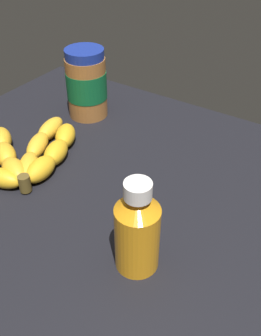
% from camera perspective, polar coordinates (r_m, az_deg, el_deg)
% --- Properties ---
extents(ground_plane, '(0.92, 0.68, 0.03)m').
position_cam_1_polar(ground_plane, '(0.66, 0.30, -4.81)').
color(ground_plane, black).
extents(banana_bunch, '(0.22, 0.23, 0.04)m').
position_cam_1_polar(banana_bunch, '(0.73, -15.92, 1.90)').
color(banana_bunch, gold).
rests_on(banana_bunch, ground_plane).
extents(peanut_butter_jar, '(0.09, 0.09, 0.15)m').
position_cam_1_polar(peanut_butter_jar, '(0.84, -6.54, 12.29)').
color(peanut_butter_jar, '#9E602D').
rests_on(peanut_butter_jar, ground_plane).
extents(honey_bottle, '(0.06, 0.06, 0.14)m').
position_cam_1_polar(honey_bottle, '(0.50, 1.01, -9.16)').
color(honey_bottle, orange).
rests_on(honey_bottle, ground_plane).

